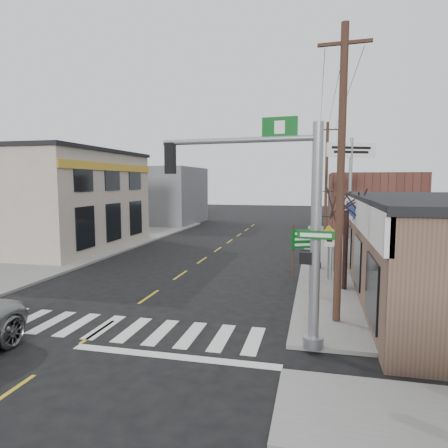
% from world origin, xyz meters
% --- Properties ---
extents(ground, '(140.00, 140.00, 0.00)m').
position_xyz_m(ground, '(0.00, 0.00, 0.00)').
color(ground, black).
rests_on(ground, ground).
extents(sidewalk_right, '(6.00, 38.00, 0.13)m').
position_xyz_m(sidewalk_right, '(9.00, 13.00, 0.07)').
color(sidewalk_right, slate).
rests_on(sidewalk_right, ground).
extents(sidewalk_left, '(6.00, 38.00, 0.13)m').
position_xyz_m(sidewalk_left, '(-9.00, 13.00, 0.07)').
color(sidewalk_left, slate).
rests_on(sidewalk_left, ground).
extents(center_line, '(0.12, 56.00, 0.01)m').
position_xyz_m(center_line, '(0.00, 8.00, 0.01)').
color(center_line, gold).
rests_on(center_line, ground).
extents(crosswalk, '(11.00, 2.20, 0.01)m').
position_xyz_m(crosswalk, '(0.00, 0.40, 0.01)').
color(crosswalk, silver).
rests_on(crosswalk, ground).
extents(left_building, '(12.00, 12.00, 6.80)m').
position_xyz_m(left_building, '(-13.00, 14.00, 3.40)').
color(left_building, '#B8AA99').
rests_on(left_building, ground).
extents(bldg_distant_right, '(8.00, 10.00, 5.60)m').
position_xyz_m(bldg_distant_right, '(12.00, 30.00, 2.80)').
color(bldg_distant_right, '#522D25').
rests_on(bldg_distant_right, ground).
extents(bldg_distant_left, '(9.00, 10.00, 6.40)m').
position_xyz_m(bldg_distant_left, '(-11.00, 32.00, 3.20)').
color(bldg_distant_left, slate).
rests_on(bldg_distant_left, ground).
extents(traffic_signal_pole, '(5.10, 0.39, 6.45)m').
position_xyz_m(traffic_signal_pole, '(5.99, 0.01, 3.97)').
color(traffic_signal_pole, gray).
rests_on(traffic_signal_pole, sidewalk_right).
extents(guide_sign, '(1.47, 0.13, 2.58)m').
position_xyz_m(guide_sign, '(6.30, 8.27, 1.81)').
color(guide_sign, '#422A1E').
rests_on(guide_sign, sidewalk_right).
extents(fire_hydrant, '(0.21, 0.21, 0.67)m').
position_xyz_m(fire_hydrant, '(6.83, 5.14, 0.49)').
color(fire_hydrant, orange).
rests_on(fire_hydrant, sidewalk_right).
extents(ped_crossing_sign, '(1.01, 0.07, 2.61)m').
position_xyz_m(ped_crossing_sign, '(7.37, 8.33, 1.93)').
color(ped_crossing_sign, gray).
rests_on(ped_crossing_sign, sidewalk_right).
extents(lamp_post, '(0.68, 0.53, 5.21)m').
position_xyz_m(lamp_post, '(6.99, 10.83, 3.16)').
color(lamp_post, black).
rests_on(lamp_post, sidewalk_right).
extents(dance_center_sign, '(3.60, 0.23, 7.66)m').
position_xyz_m(dance_center_sign, '(9.00, 17.80, 5.81)').
color(dance_center_sign, gray).
rests_on(dance_center_sign, sidewalk_right).
extents(bare_tree, '(2.59, 2.59, 5.17)m').
position_xyz_m(bare_tree, '(8.02, 6.63, 4.20)').
color(bare_tree, black).
rests_on(bare_tree, sidewalk_right).
extents(shrub_front, '(1.24, 1.24, 0.93)m').
position_xyz_m(shrub_front, '(9.28, 1.47, 0.59)').
color(shrub_front, '#203C1B').
rests_on(shrub_front, sidewalk_right).
extents(shrub_back, '(1.00, 1.00, 0.75)m').
position_xyz_m(shrub_back, '(11.00, 6.72, 0.51)').
color(shrub_back, black).
rests_on(shrub_back, sidewalk_right).
extents(utility_pole_near, '(1.68, 0.25, 9.64)m').
position_xyz_m(utility_pole_near, '(7.50, 2.42, 5.07)').
color(utility_pole_near, '#492F22').
rests_on(utility_pole_near, sidewalk_right).
extents(utility_pole_far, '(1.65, 0.25, 9.49)m').
position_xyz_m(utility_pole_far, '(7.50, 22.91, 5.00)').
color(utility_pole_far, '#413620').
rests_on(utility_pole_far, sidewalk_right).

